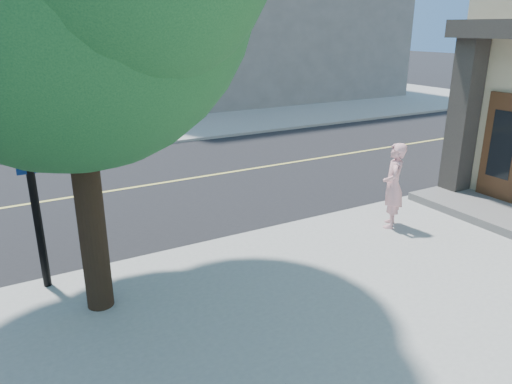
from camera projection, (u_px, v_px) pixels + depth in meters
ground at (55, 282)px, 8.56m from camera, size 140.00×140.00×0.00m
road_ew at (28, 204)px, 12.26m from camera, size 140.00×9.00×0.01m
sidewalk_ne at (220, 92)px, 32.53m from camera, size 29.00×25.00×0.12m
man_on_phone at (393, 186)px, 10.35m from camera, size 0.79×0.79×1.85m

